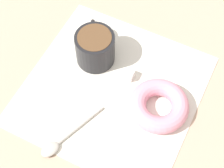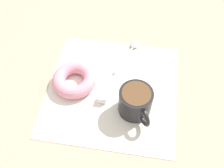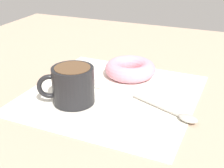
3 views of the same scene
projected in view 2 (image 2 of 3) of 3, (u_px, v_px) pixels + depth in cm
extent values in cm
cube|color=tan|center=(124.00, 86.00, 66.22)|extent=(120.00, 120.00, 2.00)
cube|color=white|center=(112.00, 89.00, 64.35)|extent=(33.68, 33.68, 0.30)
cylinder|color=black|center=(135.00, 101.00, 57.94)|extent=(7.83, 7.83, 6.95)
cylinder|color=brown|center=(136.00, 94.00, 55.26)|extent=(6.63, 6.63, 0.60)
torus|color=black|center=(144.00, 117.00, 55.66)|extent=(3.20, 4.59, 4.79)
torus|color=pink|center=(74.00, 80.00, 63.80)|extent=(11.30, 11.30, 3.30)
ellipsoid|color=#B7B2A8|center=(135.00, 44.00, 72.64)|extent=(3.61, 4.25, 0.90)
cylinder|color=#B7B2A8|center=(124.00, 60.00, 69.43)|extent=(4.88, 10.57, 0.56)
cube|color=white|center=(103.00, 98.00, 61.38)|extent=(1.88, 1.88, 1.88)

